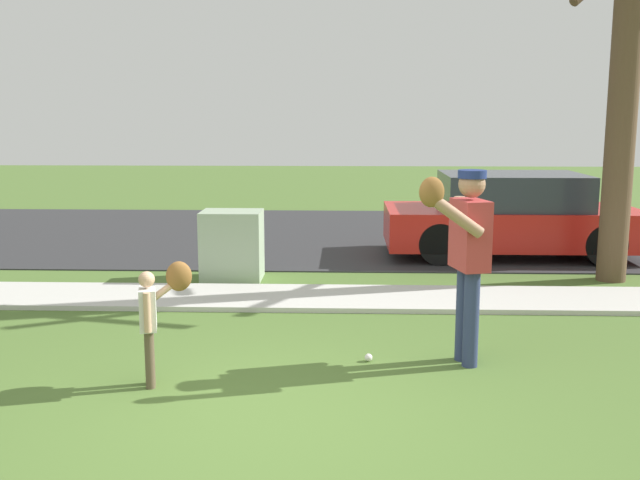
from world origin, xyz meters
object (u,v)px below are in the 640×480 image
at_px(person_child, 157,307).
at_px(baseball, 368,358).
at_px(person_adult, 466,245).
at_px(parked_hatchback_red, 511,216).
at_px(street_tree_near, 626,60).
at_px(utility_cabinet, 232,245).

distance_m(person_child, baseball, 2.01).
relative_size(person_adult, parked_hatchback_red, 0.45).
bearing_deg(person_adult, street_tree_near, -140.31).
bearing_deg(parked_hatchback_red, person_child, -126.19).
xyz_separation_m(utility_cabinet, street_tree_near, (5.27, 0.09, 2.50)).
distance_m(baseball, street_tree_near, 5.74).
distance_m(person_adult, utility_cabinet, 4.39).
distance_m(baseball, parked_hatchback_red, 5.75).
xyz_separation_m(person_child, utility_cabinet, (0.00, 4.03, -0.20)).
relative_size(baseball, utility_cabinet, 0.08).
bearing_deg(utility_cabinet, person_child, -90.04).
height_order(baseball, street_tree_near, street_tree_near).
height_order(person_adult, person_child, person_adult).
height_order(baseball, utility_cabinet, utility_cabinet).
bearing_deg(baseball, parked_hatchback_red, 64.71).
bearing_deg(person_child, person_adult, -1.14).
distance_m(street_tree_near, parked_hatchback_red, 3.05).
bearing_deg(utility_cabinet, parked_hatchback_red, 22.61).
distance_m(person_adult, baseball, 1.38).
bearing_deg(parked_hatchback_red, utility_cabinet, -157.39).
bearing_deg(street_tree_near, parked_hatchback_red, 121.51).
xyz_separation_m(baseball, parked_hatchback_red, (2.44, 5.17, 0.62)).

